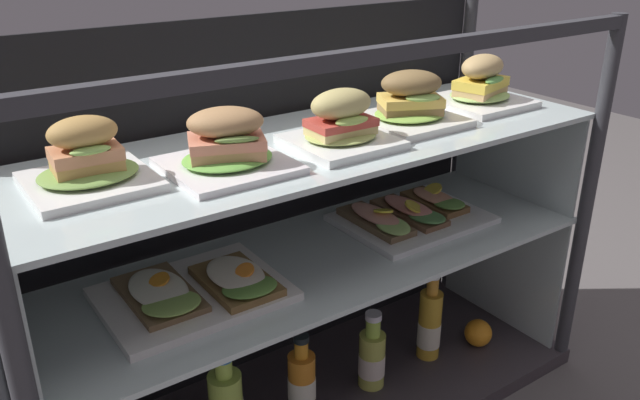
{
  "coord_description": "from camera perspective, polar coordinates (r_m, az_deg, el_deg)",
  "views": [
    {
      "loc": [
        -0.71,
        -1.01,
        1.08
      ],
      "look_at": [
        0.0,
        0.0,
        0.55
      ],
      "focal_mm": 36.5,
      "sensor_mm": 36.0,
      "label": 1
    }
  ],
  "objects": [
    {
      "name": "juice_bottle_front_second",
      "position": [
        1.62,
        4.57,
        -13.62
      ],
      "size": [
        0.06,
        0.06,
        0.2
      ],
      "color": "#C1C955",
      "rests_on": "case_base_deck"
    },
    {
      "name": "riser_upper_tier",
      "position": [
        1.35,
        0.0,
        -0.23
      ],
      "size": [
        1.24,
        0.39,
        0.25
      ],
      "color": "silver",
      "rests_on": "shelf_lower_glass"
    },
    {
      "name": "juice_bottle_back_left",
      "position": [
        1.72,
        9.58,
        -10.71
      ],
      "size": [
        0.06,
        0.06,
        0.25
      ],
      "color": "gold",
      "rests_on": "case_base_deck"
    },
    {
      "name": "plated_roll_sandwich_mid_right",
      "position": [
        1.25,
        1.86,
        6.55
      ],
      "size": [
        0.19,
        0.19,
        0.11
      ],
      "color": "white",
      "rests_on": "shelf_upper_glass"
    },
    {
      "name": "shelf_upper_glass",
      "position": [
        1.3,
        0.0,
        5.07
      ],
      "size": [
        1.25,
        0.4,
        0.01
      ],
      "primitive_type": "cube",
      "color": "silver",
      "rests_on": "riser_upper_tier"
    },
    {
      "name": "case_frame",
      "position": [
        1.47,
        -2.82,
        -0.48
      ],
      "size": [
        1.3,
        0.45,
        0.9
      ],
      "color": "#333338",
      "rests_on": "ground"
    },
    {
      "name": "open_sandwich_tray_far_right",
      "position": [
        1.57,
        7.87,
        -1.25
      ],
      "size": [
        0.34,
        0.26,
        0.06
      ],
      "color": "white",
      "rests_on": "shelf_lower_glass"
    },
    {
      "name": "plated_roll_sandwich_near_right_corner",
      "position": [
        1.59,
        13.98,
        9.59
      ],
      "size": [
        0.2,
        0.2,
        0.12
      ],
      "color": "white",
      "rests_on": "shelf_upper_glass"
    },
    {
      "name": "plated_roll_sandwich_right_of_center",
      "position": [
        1.14,
        -8.16,
        4.66
      ],
      "size": [
        0.21,
        0.21,
        0.11
      ],
      "color": "white",
      "rests_on": "shelf_upper_glass"
    },
    {
      "name": "riser_lower_tier",
      "position": [
        1.51,
        0.0,
        -11.52
      ],
      "size": [
        1.24,
        0.39,
        0.37
      ],
      "color": "silver",
      "rests_on": "case_base_deck"
    },
    {
      "name": "orange_fruit_beside_bottles",
      "position": [
        1.82,
        13.7,
        -11.25
      ],
      "size": [
        0.07,
        0.07,
        0.07
      ],
      "primitive_type": "sphere",
      "color": "orange",
      "rests_on": "case_base_deck"
    },
    {
      "name": "shelf_lower_glass",
      "position": [
        1.41,
        0.0,
        -5.13
      ],
      "size": [
        1.25,
        0.4,
        0.01
      ],
      "primitive_type": "cube",
      "color": "silver",
      "rests_on": "riser_lower_tier"
    },
    {
      "name": "plated_roll_sandwich_left_of_center",
      "position": [
        1.12,
        -19.74,
        3.03
      ],
      "size": [
        0.2,
        0.2,
        0.12
      ],
      "color": "white",
      "rests_on": "shelf_upper_glass"
    },
    {
      "name": "juice_bottle_back_right",
      "position": [
        1.51,
        -1.61,
        -15.91
      ],
      "size": [
        0.06,
        0.06,
        0.22
      ],
      "color": "orange",
      "rests_on": "case_base_deck"
    },
    {
      "name": "plated_roll_sandwich_near_left_corner",
      "position": [
        1.4,
        7.93,
        8.27
      ],
      "size": [
        0.2,
        0.2,
        0.12
      ],
      "color": "white",
      "rests_on": "shelf_upper_glass"
    },
    {
      "name": "open_sandwich_tray_far_left",
      "position": [
        1.26,
        -10.63,
        -7.79
      ],
      "size": [
        0.34,
        0.26,
        0.06
      ],
      "color": "white",
      "rests_on": "shelf_lower_glass"
    }
  ]
}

